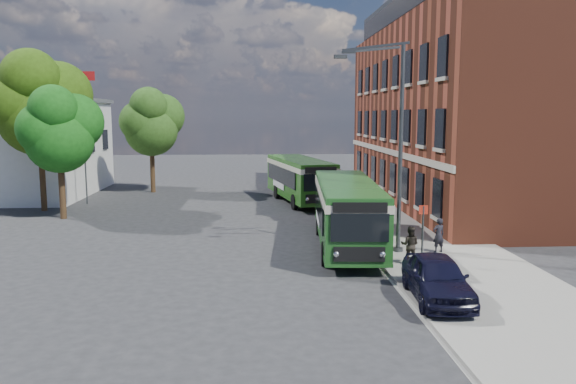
{
  "coord_description": "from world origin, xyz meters",
  "views": [
    {
      "loc": [
        -1.0,
        -25.61,
        6.08
      ],
      "look_at": [
        0.64,
        2.28,
        2.2
      ],
      "focal_mm": 35.0,
      "sensor_mm": 36.0,
      "label": 1
    }
  ],
  "objects": [
    {
      "name": "bus_stop_sign",
      "position": [
        5.6,
        -4.2,
        1.51
      ],
      "size": [
        0.35,
        0.08,
        2.52
      ],
      "color": "#373A3C",
      "rests_on": "ground"
    },
    {
      "name": "pedestrian_b",
      "position": [
        5.14,
        -4.09,
        0.91
      ],
      "size": [
        0.9,
        0.81,
        1.53
      ],
      "primitive_type": "imported",
      "rotation": [
        0.0,
        0.0,
        2.77
      ],
      "color": "black",
      "rests_on": "pavement"
    },
    {
      "name": "white_building",
      "position": [
        -18.0,
        18.0,
        3.66
      ],
      "size": [
        9.4,
        13.4,
        7.3
      ],
      "color": "silver",
      "rests_on": "ground"
    },
    {
      "name": "ground",
      "position": [
        0.0,
        0.0,
        0.0
      ],
      "size": [
        120.0,
        120.0,
        0.0
      ],
      "primitive_type": "plane",
      "color": "#27282A",
      "rests_on": "ground"
    },
    {
      "name": "street_lamp",
      "position": [
        4.84,
        -2.0,
        4.79
      ],
      "size": [
        2.96,
        2.38,
        9.0
      ],
      "color": "#373A3C",
      "rests_on": "ground"
    },
    {
      "name": "pedestrian_a",
      "position": [
        6.89,
        -2.3,
        0.9
      ],
      "size": [
        0.62,
        0.49,
        1.5
      ],
      "primitive_type": "imported",
      "rotation": [
        0.0,
        0.0,
        3.41
      ],
      "color": "black",
      "rests_on": "pavement"
    },
    {
      "name": "tree_right",
      "position": [
        -8.97,
        18.58,
        5.52
      ],
      "size": [
        4.82,
        4.58,
        8.14
      ],
      "color": "#362213",
      "rests_on": "ground"
    },
    {
      "name": "bus_rear",
      "position": [
        2.09,
        12.96,
        1.83
      ],
      "size": [
        4.33,
        10.02,
        3.02
      ],
      "color": "#266118",
      "rests_on": "ground"
    },
    {
      "name": "tree_mid",
      "position": [
        -14.34,
        10.33,
        6.78
      ],
      "size": [
        5.92,
        5.63,
        10.0
      ],
      "color": "#362213",
      "rests_on": "ground"
    },
    {
      "name": "flagpole",
      "position": [
        -12.45,
        13.0,
        4.94
      ],
      "size": [
        0.95,
        0.1,
        9.0
      ],
      "color": "#373A3C",
      "rests_on": "ground"
    },
    {
      "name": "brick_office",
      "position": [
        14.0,
        12.0,
        6.97
      ],
      "size": [
        12.1,
        26.0,
        14.2
      ],
      "color": "brown",
      "rests_on": "ground"
    },
    {
      "name": "bus_front",
      "position": [
        3.2,
        -0.35,
        1.83
      ],
      "size": [
        3.32,
        10.82,
        3.02
      ],
      "color": "#1E521D",
      "rests_on": "ground"
    },
    {
      "name": "parked_car",
      "position": [
        4.8,
        -8.49,
        0.88
      ],
      "size": [
        1.99,
        4.37,
        1.45
      ],
      "primitive_type": "imported",
      "rotation": [
        0.0,
        0.0,
        -0.07
      ],
      "color": "black",
      "rests_on": "pavement"
    },
    {
      "name": "pavement",
      "position": [
        7.0,
        8.0,
        0.07
      ],
      "size": [
        6.0,
        48.0,
        0.15
      ],
      "primitive_type": "cube",
      "color": "gray",
      "rests_on": "ground"
    },
    {
      "name": "tree_left",
      "position": [
        -12.21,
        7.47,
        5.24
      ],
      "size": [
        4.58,
        4.35,
        7.73
      ],
      "color": "#362213",
      "rests_on": "ground"
    },
    {
      "name": "kerb_line",
      "position": [
        3.95,
        8.0,
        0.01
      ],
      "size": [
        0.12,
        48.0,
        0.01
      ],
      "primitive_type": "cube",
      "color": "beige",
      "rests_on": "ground"
    }
  ]
}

